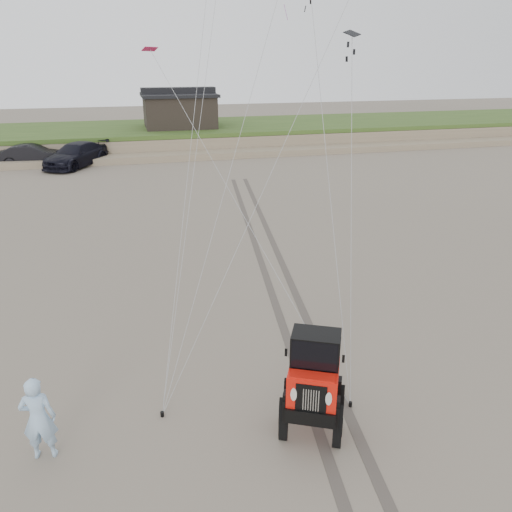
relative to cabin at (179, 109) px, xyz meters
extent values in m
plane|color=#6B6054|center=(-2.00, -37.00, -3.24)|extent=(160.00, 160.00, 0.00)
cube|color=#7A6B54|center=(-2.00, 1.00, -2.54)|extent=(160.00, 12.00, 1.40)
cube|color=#2D4719|center=(-2.00, 1.00, -1.69)|extent=(160.00, 12.00, 0.35)
cube|color=#7A6B54|center=(-2.00, -5.50, -2.99)|extent=(160.00, 3.50, 0.50)
cube|color=black|center=(0.00, 0.00, -0.21)|extent=(6.00, 5.00, 2.60)
cube|color=black|center=(0.00, 0.00, 1.21)|extent=(6.40, 5.40, 0.25)
cube|color=black|center=(0.00, 0.00, 1.59)|extent=(6.40, 1.20, 0.50)
imported|color=black|center=(-11.63, -5.80, -2.46)|extent=(4.85, 2.17, 1.55)
imported|color=black|center=(-8.48, -7.03, -2.39)|extent=(5.10, 6.17, 1.69)
imported|color=#86A5CF|center=(-7.19, -37.07, -2.32)|extent=(0.70, 0.49, 1.83)
cube|color=#B91748|center=(-3.99, -28.21, 4.45)|extent=(0.55, 0.45, 0.14)
cube|color=black|center=(0.56, -33.45, 4.74)|extent=(0.56, 0.54, 0.20)
cylinder|color=black|center=(-4.83, -36.49, -3.18)|extent=(0.08, 0.08, 0.12)
cylinder|color=black|center=(-0.64, -37.25, -3.18)|extent=(0.08, 0.08, 0.12)
cube|color=#4C443D|center=(-0.40, -29.00, -3.23)|extent=(4.42, 29.74, 0.01)
cube|color=#4C443D|center=(0.40, -29.00, -3.23)|extent=(4.42, 29.74, 0.01)
camera|label=1|loc=(-5.11, -45.70, 4.17)|focal=35.00mm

